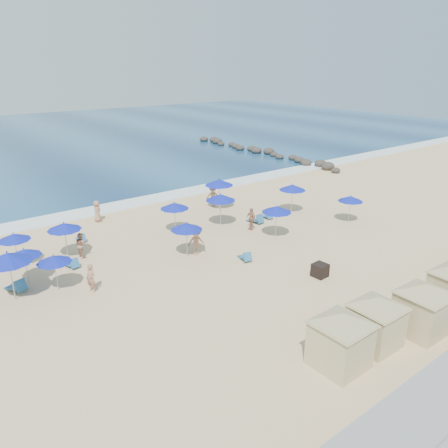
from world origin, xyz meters
The scene contains 32 objects.
ground centered at (0.00, 0.00, 0.00)m, with size 160.00×160.00×0.00m, color #D6B588.
ocean centered at (0.00, 55.00, 0.03)m, with size 160.00×80.00×0.06m, color navy.
surf_line centered at (0.00, 15.50, 0.04)m, with size 160.00×2.50×0.08m, color white.
rock_jetty centered at (24.01, 24.90, 0.36)m, with size 2.56×26.66×0.96m.
trash_bin centered at (2.76, -3.46, 0.38)m, with size 0.77×0.77×0.77m, color black.
cabana_0 centered at (-2.66, -9.07, 1.51)m, with size 4.21×4.21×2.64m.
cabana_1 centered at (-0.37, -9.11, 1.46)m, with size 4.06×4.06×2.54m.
cabana_2 centered at (2.09, -9.81, 1.52)m, with size 4.24×4.24×2.66m.
umbrella_0 centered at (-10.51, 5.91, 1.79)m, with size 1.81×1.81×2.07m.
umbrella_1 centered at (-11.57, 4.39, 2.34)m, with size 2.37×2.37×2.70m.
umbrella_2 centered at (-10.40, 8.48, 1.85)m, with size 1.87×1.87×2.13m.
umbrella_3 centered at (-9.50, 4.08, 1.79)m, with size 1.81×1.81×2.06m.
umbrella_4 centered at (-7.64, 7.91, 2.04)m, with size 2.07×2.07×2.36m.
umbrella_5 centered at (-0.09, 7.41, 2.00)m, with size 2.03×2.03×2.31m.
umbrella_6 centered at (-1.64, 3.50, 1.97)m, with size 1.99×1.99×2.27m.
umbrella_7 centered at (3.33, 6.58, 2.18)m, with size 2.21×2.21×2.52m.
umbrella_8 centered at (4.95, 2.39, 2.04)m, with size 2.07×2.07×2.35m.
umbrella_9 centered at (5.54, 9.68, 2.30)m, with size 2.34×2.34×2.66m.
umbrella_10 centered at (9.68, 5.47, 2.10)m, with size 2.13×2.13×2.43m.
umbrella_11 centered at (11.48, 1.22, 1.86)m, with size 1.88×1.88×2.14m.
beach_chair_0 centered at (-11.25, 5.24, 0.26)m, with size 1.05×1.49×0.75m.
beach_chair_1 centered at (-7.95, 6.27, 0.23)m, with size 0.73×1.28×0.67m.
beach_chair_2 centered at (-6.07, 9.88, 0.22)m, with size 0.69×1.23×0.64m.
beach_chair_3 centered at (0.81, 0.75, 0.23)m, with size 0.83×1.28×0.65m.
beach_chair_4 centered at (5.79, 5.33, 0.27)m, with size 0.76×1.46×0.78m.
beach_chair_5 centered at (7.15, 5.54, 0.21)m, with size 0.65×1.18×0.62m.
beachgoer_0 centered at (-8.14, 2.74, 0.78)m, with size 0.57×0.38×1.57m, color #A4725B.
beachgoer_1 centered at (-6.89, 7.43, 0.79)m, with size 0.76×0.59×1.57m, color #A4725B.
beachgoer_2 centered at (4.56, 4.56, 0.82)m, with size 0.96×0.40×1.65m, color #A4725B.
beachgoer_3 centered at (5.52, 10.52, 0.90)m, with size 1.16×0.67×1.80m, color #A4725B.
beachgoer_4 centered at (-3.56, 13.00, 0.83)m, with size 0.81×0.53×1.65m, color #A4725B.
beachgoer_5 centered at (-1.08, 3.30, 0.85)m, with size 1.10×0.63×1.70m, color #A4725B.
Camera 1 is at (-15.11, -17.71, 11.39)m, focal length 35.00 mm.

